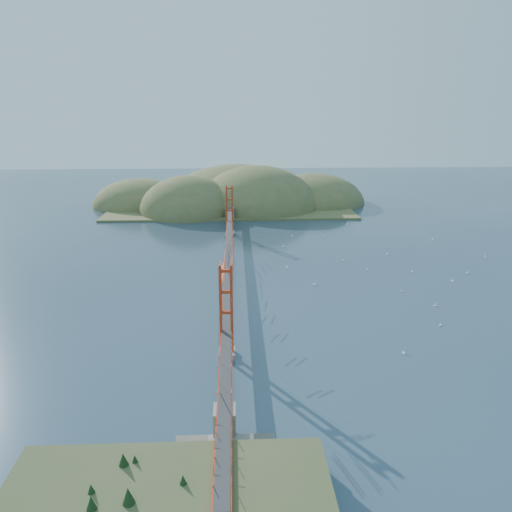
{
  "coord_description": "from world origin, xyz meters",
  "views": [
    {
      "loc": [
        1.12,
        -84.94,
        29.42
      ],
      "look_at": [
        4.88,
        0.0,
        3.66
      ],
      "focal_mm": 35.0,
      "sensor_mm": 36.0,
      "label": 1
    }
  ],
  "objects_px": {
    "sailboat_2": "(435,305)",
    "bridge": "(228,238)",
    "sailboat_1": "(314,284)",
    "fort": "(229,447)",
    "sailboat_0": "(287,267)"
  },
  "relations": [
    {
      "from": "bridge",
      "to": "sailboat_0",
      "type": "distance_m",
      "value": 13.44
    },
    {
      "from": "sailboat_2",
      "to": "sailboat_1",
      "type": "bearing_deg",
      "value": 149.02
    },
    {
      "from": "bridge",
      "to": "fort",
      "type": "height_order",
      "value": "bridge"
    },
    {
      "from": "fort",
      "to": "sailboat_0",
      "type": "distance_m",
      "value": 52.88
    },
    {
      "from": "bridge",
      "to": "sailboat_1",
      "type": "bearing_deg",
      "value": -20.81
    },
    {
      "from": "bridge",
      "to": "fort",
      "type": "relative_size",
      "value": 25.51
    },
    {
      "from": "sailboat_0",
      "to": "sailboat_2",
      "type": "bearing_deg",
      "value": -43.42
    },
    {
      "from": "fort",
      "to": "sailboat_2",
      "type": "relative_size",
      "value": 5.89
    },
    {
      "from": "sailboat_2",
      "to": "bridge",
      "type": "bearing_deg",
      "value": 153.51
    },
    {
      "from": "sailboat_2",
      "to": "sailboat_1",
      "type": "distance_m",
      "value": 19.77
    },
    {
      "from": "bridge",
      "to": "sailboat_0",
      "type": "height_order",
      "value": "bridge"
    },
    {
      "from": "bridge",
      "to": "sailboat_1",
      "type": "xyz_separation_m",
      "value": [
        14.64,
        -5.56,
        -6.85
      ]
    },
    {
      "from": "bridge",
      "to": "sailboat_2",
      "type": "bearing_deg",
      "value": -26.49
    },
    {
      "from": "sailboat_2",
      "to": "sailboat_1",
      "type": "xyz_separation_m",
      "value": [
        -16.95,
        10.18,
        0.01
      ]
    },
    {
      "from": "sailboat_1",
      "to": "fort",
      "type": "bearing_deg",
      "value": -108.56
    }
  ]
}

